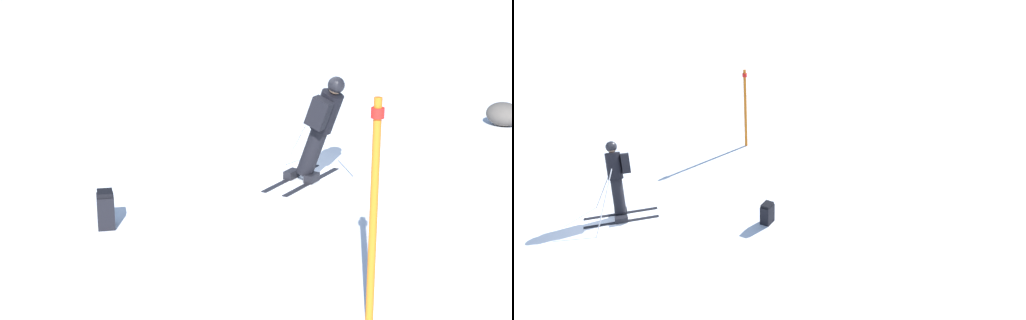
{
  "view_description": "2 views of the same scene",
  "coord_description": "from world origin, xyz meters",
  "views": [
    {
      "loc": [
        -10.73,
        7.68,
        4.03
      ],
      "look_at": [
        -1.35,
        1.25,
        0.68
      ],
      "focal_mm": 60.0,
      "sensor_mm": 36.0,
      "label": 1
    },
    {
      "loc": [
        8.42,
        4.37,
        6.37
      ],
      "look_at": [
        -1.7,
        3.33,
        1.19
      ],
      "focal_mm": 35.0,
      "sensor_mm": 36.0,
      "label": 2
    }
  ],
  "objects": [
    {
      "name": "spare_backpack",
      "position": [
        -0.92,
        3.35,
        0.24
      ],
      "size": [
        0.36,
        0.32,
        0.5
      ],
      "rotation": [
        0.0,
        0.0,
        5.89
      ],
      "color": "black",
      "rests_on": "ground"
    },
    {
      "name": "skier",
      "position": [
        -1.08,
        -0.1,
        0.94
      ],
      "size": [
        1.52,
        1.69,
        1.72
      ],
      "rotation": [
        0.0,
        0.0,
        0.4
      ],
      "color": "black",
      "rests_on": "ground"
    },
    {
      "name": "ground_plane",
      "position": [
        0.0,
        0.0,
        0.0
      ],
      "size": [
        300.0,
        300.0,
        0.0
      ],
      "primitive_type": "plane",
      "color": "white"
    },
    {
      "name": "trail_marker",
      "position": [
        -4.9,
        2.29,
        1.26
      ],
      "size": [
        0.13,
        0.13,
        2.33
      ],
      "color": "orange",
      "rests_on": "ground"
    },
    {
      "name": "exposed_boulder_0",
      "position": [
        -0.22,
        -5.3,
        0.23
      ],
      "size": [
        0.7,
        0.6,
        0.46
      ],
      "primitive_type": "ellipsoid",
      "color": "#4C4742",
      "rests_on": "ground"
    }
  ]
}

